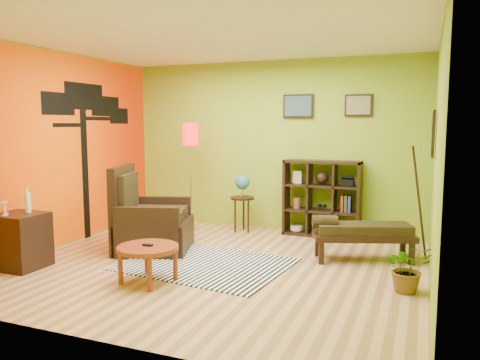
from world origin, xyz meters
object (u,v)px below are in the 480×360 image
at_px(globe_table, 242,189).
at_px(coffee_table, 148,251).
at_px(armchair, 149,225).
at_px(bench, 361,232).
at_px(side_cabinet, 20,240).
at_px(floor_lamp, 190,144).
at_px(cube_shelf, 323,198).
at_px(potted_plant, 408,273).

bearing_deg(globe_table, coffee_table, -91.61).
relative_size(armchair, bench, 0.90).
bearing_deg(side_cabinet, floor_lamp, 68.71).
relative_size(globe_table, cube_shelf, 0.79).
bearing_deg(floor_lamp, cube_shelf, 11.49).
relative_size(cube_shelf, potted_plant, 2.30).
xyz_separation_m(bench, potted_plant, (0.62, -0.99, -0.18)).
relative_size(side_cabinet, potted_plant, 1.91).
xyz_separation_m(armchair, bench, (2.83, 0.58, 0.02)).
height_order(armchair, side_cabinet, armchair).
height_order(armchair, globe_table, armchair).
xyz_separation_m(floor_lamp, potted_plant, (3.47, -1.71, -1.24)).
bearing_deg(potted_plant, floor_lamp, 153.74).
bearing_deg(floor_lamp, potted_plant, -26.26).
xyz_separation_m(side_cabinet, globe_table, (1.84, 2.80, 0.37)).
xyz_separation_m(armchair, side_cabinet, (-1.02, -1.29, -0.02)).
bearing_deg(side_cabinet, globe_table, 56.73).
xyz_separation_m(coffee_table, cube_shelf, (1.35, 2.90, 0.24)).
distance_m(side_cabinet, bench, 4.28).
distance_m(side_cabinet, globe_table, 3.37).
height_order(globe_table, potted_plant, globe_table).
bearing_deg(potted_plant, armchair, 173.23).
relative_size(side_cabinet, floor_lamp, 0.56).
bearing_deg(armchair, side_cabinet, -128.54).
bearing_deg(bench, potted_plant, -58.02).
bearing_deg(bench, coffee_table, -140.10).
relative_size(globe_table, potted_plant, 1.82).
distance_m(armchair, globe_table, 1.76).
distance_m(side_cabinet, potted_plant, 4.56).
distance_m(floor_lamp, globe_table, 1.12).
distance_m(bench, potted_plant, 1.18).
bearing_deg(globe_table, floor_lamp, -165.40).
bearing_deg(floor_lamp, coffee_table, -73.01).
distance_m(armchair, bench, 2.89).
xyz_separation_m(cube_shelf, potted_plant, (1.36, -2.14, -0.40)).
relative_size(globe_table, bench, 0.70).
distance_m(floor_lamp, bench, 3.12).
relative_size(coffee_table, floor_lamp, 0.38).
distance_m(cube_shelf, potted_plant, 2.56).
bearing_deg(side_cabinet, cube_shelf, 44.07).
xyz_separation_m(globe_table, potted_plant, (2.64, -1.93, -0.52)).
relative_size(side_cabinet, globe_table, 1.05).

